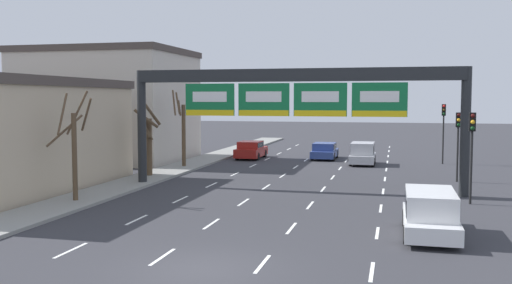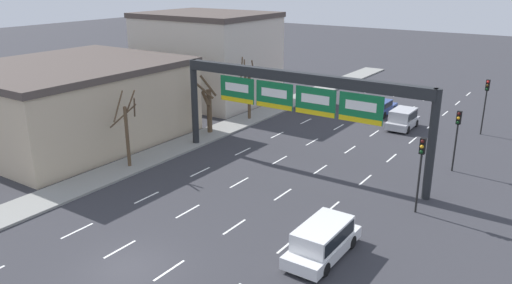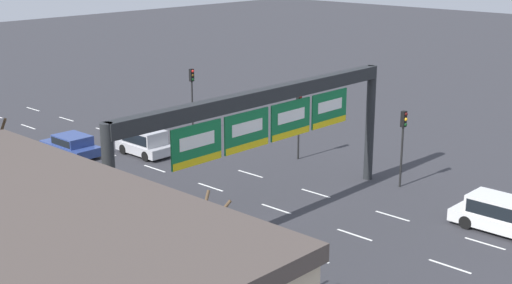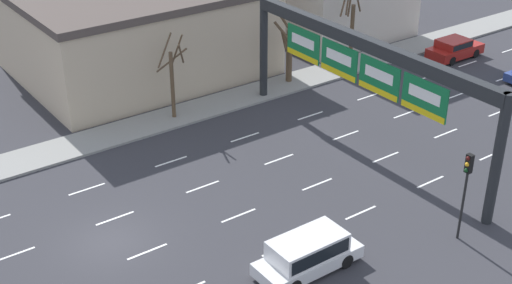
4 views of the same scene
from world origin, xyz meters
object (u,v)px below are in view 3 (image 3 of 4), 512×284
(car_blue, at_px, (71,144))
(traffic_light_near_gantry, at_px, (299,113))
(traffic_light_mid_block, at_px, (192,87))
(tree_bare_third, at_px, (59,215))
(suv_silver, at_px, (145,141))
(tree_bare_second, at_px, (210,271))
(sign_gantry, at_px, (265,117))
(traffic_light_far_end, at_px, (403,133))
(suv_white, at_px, (504,213))

(car_blue, height_order, traffic_light_near_gantry, traffic_light_near_gantry)
(traffic_light_mid_block, bearing_deg, tree_bare_third, -146.03)
(suv_silver, relative_size, tree_bare_third, 0.78)
(car_blue, relative_size, traffic_light_near_gantry, 1.04)
(car_blue, relative_size, tree_bare_second, 0.83)
(tree_bare_second, bearing_deg, sign_gantry, 33.30)
(traffic_light_far_end, distance_m, tree_bare_second, 19.23)
(sign_gantry, distance_m, car_blue, 17.46)
(traffic_light_mid_block, distance_m, tree_bare_third, 22.95)
(tree_bare_second, relative_size, tree_bare_third, 1.07)
(suv_silver, xyz_separation_m, car_blue, (-3.35, 3.38, -0.21))
(suv_white, xyz_separation_m, suv_silver, (-3.74, 22.73, 0.01))
(traffic_light_mid_block, bearing_deg, car_blue, 171.97)
(traffic_light_near_gantry, height_order, tree_bare_third, tree_bare_third)
(car_blue, xyz_separation_m, traffic_light_mid_block, (9.41, -1.33, 2.59))
(traffic_light_near_gantry, height_order, traffic_light_mid_block, traffic_light_mid_block)
(traffic_light_mid_block, relative_size, traffic_light_far_end, 1.06)
(car_blue, distance_m, traffic_light_near_gantry, 14.94)
(sign_gantry, relative_size, car_blue, 4.20)
(car_blue, height_order, traffic_light_mid_block, traffic_light_mid_block)
(suv_white, height_order, suv_silver, suv_silver)
(car_blue, bearing_deg, traffic_light_near_gantry, -49.95)
(suv_silver, relative_size, tree_bare_second, 0.73)
(sign_gantry, distance_m, suv_silver, 14.50)
(traffic_light_near_gantry, xyz_separation_m, tree_bare_third, (-19.11, -2.84, -0.62))
(car_blue, xyz_separation_m, traffic_light_far_end, (9.36, -18.97, 2.42))
(sign_gantry, xyz_separation_m, suv_silver, (3.11, 13.45, -4.42))
(sign_gantry, height_order, traffic_light_far_end, sign_gantry)
(traffic_light_mid_block, bearing_deg, sign_gantry, -120.59)
(suv_white, distance_m, tree_bare_second, 16.86)
(traffic_light_far_end, height_order, tree_bare_third, tree_bare_third)
(sign_gantry, xyz_separation_m, tree_bare_third, (-9.85, 2.69, -2.93))
(suv_silver, bearing_deg, car_blue, 134.77)
(traffic_light_near_gantry, distance_m, traffic_light_far_end, 7.68)
(traffic_light_mid_block, bearing_deg, tree_bare_second, -130.74)
(traffic_light_mid_block, xyz_separation_m, traffic_light_far_end, (-0.05, -17.65, -0.17))
(suv_white, bearing_deg, traffic_light_far_end, 72.36)
(suv_white, bearing_deg, tree_bare_second, 169.92)
(car_blue, distance_m, traffic_light_far_end, 21.30)
(car_blue, height_order, tree_bare_third, tree_bare_third)
(suv_white, relative_size, traffic_light_near_gantry, 1.14)
(suv_silver, distance_m, tree_bare_third, 16.91)
(sign_gantry, bearing_deg, traffic_light_mid_block, 59.41)
(traffic_light_near_gantry, bearing_deg, tree_bare_third, -171.54)
(suv_white, relative_size, suv_silver, 1.24)
(suv_white, bearing_deg, tree_bare_third, 144.38)
(sign_gantry, relative_size, tree_bare_second, 3.49)
(traffic_light_far_end, xyz_separation_m, tree_bare_second, (-18.76, -4.20, -0.34))
(car_blue, bearing_deg, suv_silver, -45.23)
(traffic_light_near_gantry, bearing_deg, suv_silver, 127.82)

